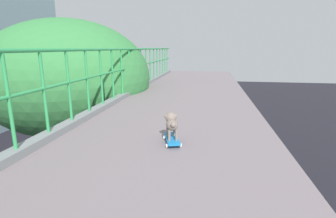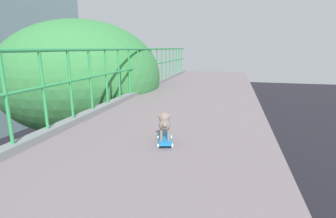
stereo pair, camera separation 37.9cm
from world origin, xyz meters
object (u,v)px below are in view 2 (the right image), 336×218
Objects in this scene: car_silver_fifth at (94,173)px; city_bus at (124,103)px; small_dog at (165,122)px; toy_skateboard at (165,139)px.

car_silver_fifth is 12.98m from city_bus.
city_bus is 27.99× the size of small_dog.
small_dog reaches higher than toy_skateboard.
city_bus is 23.60m from small_dog.
toy_skateboard reaches higher than car_silver_fifth.
car_silver_fifth is at bearing -73.82° from city_bus.
car_silver_fifth is 8.02× the size of toy_skateboard.
car_silver_fifth is 12.05m from toy_skateboard.
small_dog is (6.43, -8.45, 5.88)m from car_silver_fifth.
city_bus is at bearing 115.68° from toy_skateboard.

